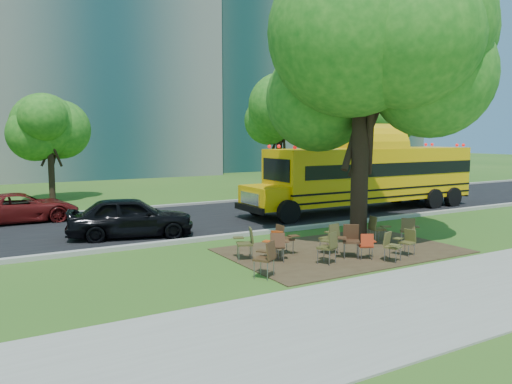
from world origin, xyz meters
TOP-DOWN VIEW (x-y plane):
  - ground at (0.00, 0.00)m, footprint 160.00×160.00m
  - sidewalk at (0.00, -5.00)m, footprint 60.00×4.00m
  - dirt_patch at (1.00, -0.50)m, footprint 7.00×4.50m
  - asphalt_road at (0.00, 7.00)m, footprint 80.00×8.00m
  - kerb_near at (0.00, 3.00)m, footprint 80.00×0.25m
  - kerb_far at (0.00, 11.10)m, footprint 80.00×0.25m
  - building_right at (24.00, 38.00)m, footprint 30.00×16.00m
  - bg_tree_2 at (-5.00, 16.00)m, footprint 4.80×4.80m
  - bg_tree_3 at (8.00, 14.00)m, footprint 5.60×5.60m
  - bg_tree_4 at (16.00, 13.00)m, footprint 5.00×5.00m
  - main_tree at (2.31, 0.26)m, footprint 7.20×7.20m
  - school_bus at (7.61, 5.40)m, footprint 12.02×2.74m
  - chair_0 at (-2.53, -1.84)m, footprint 0.62×0.78m
  - chair_1 at (-1.49, -0.73)m, footprint 0.72×0.57m
  - chair_2 at (-0.38, -1.59)m, footprint 0.62×0.72m
  - chair_3 at (0.61, -1.30)m, footprint 0.83×0.66m
  - chair_4 at (0.86, -1.73)m, footprint 0.65×0.51m
  - chair_5 at (1.29, -2.23)m, footprint 0.57×0.65m
  - chair_6 at (2.23, -1.95)m, footprint 0.55×0.53m
  - chair_7 at (3.30, -0.99)m, footprint 0.79×0.62m
  - chair_8 at (-2.10, -0.03)m, footprint 0.59×0.75m
  - chair_9 at (-1.25, -0.21)m, footprint 0.66×0.52m
  - chair_10 at (-0.84, -0.04)m, footprint 0.53×0.59m
  - chair_11 at (0.38, -0.73)m, footprint 0.65×0.68m
  - chair_12 at (2.67, -0.21)m, footprint 0.53×0.66m
  - black_car at (-4.02, 4.73)m, footprint 4.53×2.72m
  - bg_car_red at (-7.03, 9.92)m, footprint 4.44×2.11m

SIDE VIEW (x-z plane):
  - ground at x=0.00m, z-range 0.00..0.00m
  - dirt_patch at x=1.00m, z-range 0.00..0.03m
  - sidewalk at x=0.00m, z-range 0.00..0.04m
  - asphalt_road at x=0.00m, z-range 0.00..0.04m
  - kerb_near at x=0.00m, z-range 0.00..0.14m
  - kerb_far at x=0.00m, z-range 0.00..0.14m
  - chair_4 at x=0.86m, z-range 0.09..0.87m
  - chair_9 at x=-1.25m, z-range 0.09..0.87m
  - chair_6 at x=2.23m, z-range 0.09..0.88m
  - chair_5 at x=1.29m, z-range 0.10..0.94m
  - chair_1 at x=-1.49m, z-range 0.10..0.98m
  - chair_12 at x=2.67m, z-range 0.11..1.01m
  - chair_10 at x=-0.84m, z-range 0.11..1.02m
  - chair_2 at x=-0.38m, z-range 0.11..1.03m
  - chair_7 at x=3.30m, z-range 0.11..1.03m
  - chair_0 at x=-2.53m, z-range 0.11..1.05m
  - chair_8 at x=-2.10m, z-range 0.11..1.05m
  - chair_11 at x=0.38m, z-range 0.11..1.06m
  - chair_3 at x=0.61m, z-range 0.11..1.09m
  - bg_car_red at x=-7.03m, z-range 0.00..1.22m
  - black_car at x=-4.02m, z-range 0.00..1.44m
  - school_bus at x=7.61m, z-range 0.23..3.16m
  - bg_tree_2 at x=-5.00m, z-range 0.90..7.52m
  - bg_tree_4 at x=16.00m, z-range 0.92..7.77m
  - bg_tree_3 at x=8.00m, z-range 1.11..8.95m
  - main_tree at x=2.31m, z-range 0.91..9.95m
  - building_right at x=24.00m, z-range 0.00..25.00m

